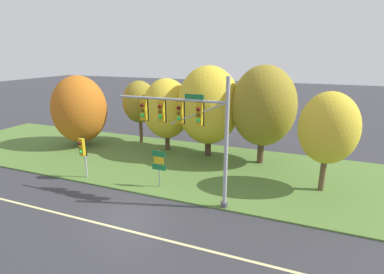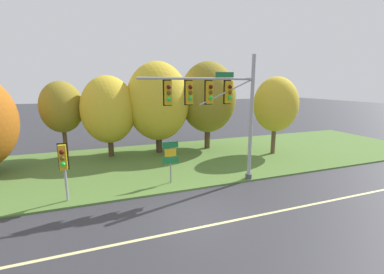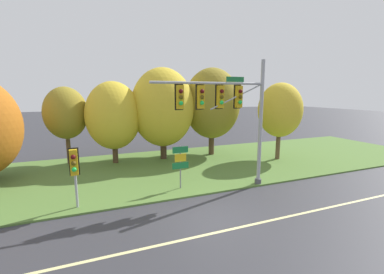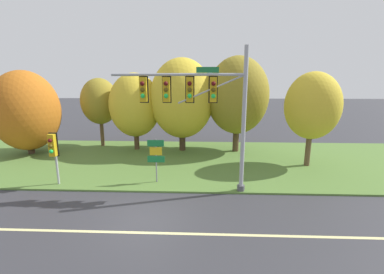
# 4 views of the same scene
# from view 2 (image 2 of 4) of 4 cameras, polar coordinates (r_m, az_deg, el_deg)

# --- Properties ---
(ground_plane) EXTENTS (160.00, 160.00, 0.00)m
(ground_plane) POSITION_cam_2_polar(r_m,az_deg,el_deg) (12.39, 0.68, -16.57)
(ground_plane) COLOR #333338
(lane_stripe) EXTENTS (36.00, 0.16, 0.01)m
(lane_stripe) POSITION_cam_2_polar(r_m,az_deg,el_deg) (11.42, 2.96, -19.21)
(lane_stripe) COLOR beige
(lane_stripe) RESTS_ON ground
(grass_verge) EXTENTS (48.00, 11.50, 0.10)m
(grass_verge) POSITION_cam_2_polar(r_m,az_deg,el_deg) (19.72, -7.96, -5.57)
(grass_verge) COLOR #517533
(grass_verge) RESTS_ON ground
(traffic_signal_mast) EXTENTS (6.83, 0.49, 7.42)m
(traffic_signal_mast) POSITION_cam_2_polar(r_m,az_deg,el_deg) (14.45, 5.82, 7.60)
(traffic_signal_mast) COLOR #9EA0A5
(traffic_signal_mast) RESTS_ON grass_verge
(pedestrian_signal_near_kerb) EXTENTS (0.46, 0.55, 2.99)m
(pedestrian_signal_near_kerb) POSITION_cam_2_polar(r_m,az_deg,el_deg) (13.88, -26.70, -4.70)
(pedestrian_signal_near_kerb) COLOR #9EA0A5
(pedestrian_signal_near_kerb) RESTS_ON grass_verge
(route_sign_post) EXTENTS (0.99, 0.08, 2.55)m
(route_sign_post) POSITION_cam_2_polar(r_m,az_deg,el_deg) (15.06, -4.80, -4.24)
(route_sign_post) COLOR slate
(route_sign_post) RESTS_ON grass_verge
(tree_left_of_mast) EXTENTS (3.23, 3.23, 6.02)m
(tree_left_of_mast) POSITION_cam_2_polar(r_m,az_deg,el_deg) (22.62, -26.97, 5.92)
(tree_left_of_mast) COLOR brown
(tree_left_of_mast) RESTS_ON grass_verge
(tree_behind_signpost) EXTENTS (4.24, 4.24, 6.43)m
(tree_behind_signpost) POSITION_cam_2_polar(r_m,az_deg,el_deg) (21.36, -18.06, 5.77)
(tree_behind_signpost) COLOR #4C3823
(tree_behind_signpost) RESTS_ON grass_verge
(tree_mid_verge) EXTENTS (5.19, 5.19, 7.59)m
(tree_mid_verge) POSITION_cam_2_polar(r_m,az_deg,el_deg) (21.68, -7.59, 7.81)
(tree_mid_verge) COLOR #423021
(tree_mid_verge) RESTS_ON grass_verge
(tree_tall_centre) EXTENTS (4.96, 4.96, 7.71)m
(tree_tall_centre) POSITION_cam_2_polar(r_m,az_deg,el_deg) (22.97, 3.52, 8.76)
(tree_tall_centre) COLOR #4C3823
(tree_tall_centre) RESTS_ON grass_verge
(tree_right_far) EXTENTS (3.58, 3.58, 6.37)m
(tree_right_far) POSITION_cam_2_polar(r_m,az_deg,el_deg) (22.23, 18.09, 6.88)
(tree_right_far) COLOR brown
(tree_right_far) RESTS_ON grass_verge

